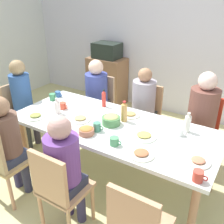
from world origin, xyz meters
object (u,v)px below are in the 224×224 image
(bottle_1, at_px, (104,99))
(bowl_0, at_px, (111,120))
(person_5, at_px, (202,113))
(person_6, at_px, (64,164))
(cup_6, at_px, (97,127))
(chair_4, at_px, (21,111))
(chair_1, at_px, (2,159))
(cup_2, at_px, (180,132))
(chair_5, at_px, (201,127))
(person_3, at_px, (143,103))
(plate_2, at_px, (198,161))
(cup_0, at_px, (53,97))
(plate_0, at_px, (35,116))
(cup_5, at_px, (114,141))
(bottle_2, at_px, (124,112))
(person_4, at_px, (23,97))
(cup_4, at_px, (198,176))
(bottle_3, at_px, (57,106))
(plate_5, at_px, (130,115))
(chair_3, at_px, (145,113))
(plate_1, at_px, (141,154))
(chair_6, at_px, (59,188))
(person_0, at_px, (96,91))
(cup_3, at_px, (63,106))
(bowl_1, at_px, (86,131))
(plate_4, at_px, (144,136))
(side_cabinet, at_px, (107,81))
(cup_1, at_px, (58,94))
(plate_3, at_px, (80,119))
(dining_table, at_px, (112,130))
(chair_0, at_px, (100,101))

(bottle_1, bearing_deg, bowl_0, -47.07)
(person_5, xyz_separation_m, person_6, (-0.77, -1.56, -0.05))
(bottle_1, bearing_deg, cup_6, -62.68)
(person_5, bearing_deg, chair_4, -161.19)
(person_6, xyz_separation_m, bottle_1, (-0.34, 1.12, 0.14))
(bowl_0, bearing_deg, chair_1, -131.05)
(cup_2, bearing_deg, chair_5, 84.82)
(person_3, bearing_deg, plate_2, -44.57)
(person_6, xyz_separation_m, cup_0, (-1.02, 0.93, 0.08))
(plate_0, xyz_separation_m, cup_5, (1.07, -0.01, 0.03))
(bottle_1, xyz_separation_m, bottle_2, (0.41, -0.21, 0.01))
(chair_1, height_order, person_4, person_4)
(cup_4, distance_m, bottle_3, 1.76)
(chair_1, bearing_deg, bottle_1, 70.62)
(chair_1, distance_m, bottle_1, 1.33)
(person_3, xyz_separation_m, bottle_3, (-0.69, -0.89, 0.12))
(bottle_2, bearing_deg, plate_5, 90.26)
(cup_5, distance_m, bottle_2, 0.51)
(chair_3, bearing_deg, plate_1, -66.73)
(chair_6, bearing_deg, chair_1, 180.00)
(person_0, distance_m, cup_3, 0.76)
(bowl_0, bearing_deg, cup_0, 171.26)
(chair_4, height_order, bowl_1, chair_4)
(plate_2, relative_size, plate_4, 0.83)
(plate_5, height_order, cup_4, cup_4)
(chair_3, distance_m, cup_5, 1.25)
(bottle_1, distance_m, bottle_2, 0.46)
(bowl_0, height_order, bowl_1, bowl_0)
(cup_2, relative_size, cup_4, 0.92)
(cup_6, height_order, side_cabinet, side_cabinet)
(chair_5, height_order, person_5, person_5)
(cup_0, distance_m, bottle_1, 0.71)
(cup_1, bearing_deg, person_0, 60.98)
(cup_2, xyz_separation_m, cup_3, (-1.43, -0.15, 0.00))
(bowl_1, bearing_deg, person_4, 166.79)
(cup_0, bearing_deg, cup_3, -23.94)
(cup_1, bearing_deg, person_5, 15.51)
(chair_3, bearing_deg, chair_4, -150.36)
(plate_1, height_order, cup_6, cup_6)
(cup_1, bearing_deg, chair_3, 29.51)
(chair_3, distance_m, cup_4, 1.68)
(plate_3, distance_m, cup_5, 0.64)
(dining_table, relative_size, person_4, 1.84)
(person_5, bearing_deg, plate_3, -141.89)
(chair_5, height_order, chair_6, same)
(person_5, relative_size, plate_0, 5.51)
(plate_1, bearing_deg, chair_0, 136.68)
(person_5, bearing_deg, bottle_1, -158.52)
(plate_1, distance_m, cup_0, 1.62)
(chair_1, relative_size, chair_3, 1.00)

